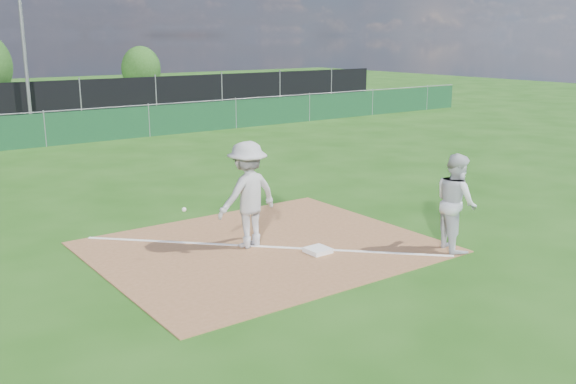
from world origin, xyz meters
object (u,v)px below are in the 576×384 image
Objects in this scene: play_at_first at (248,195)px; runner at (456,202)px; light_pole at (23,33)px; tree_right at (141,69)px; car_right at (102,95)px; first_base at (318,250)px.

runner is (3.02, -2.38, -0.11)m from play_at_first.
light_pole is 3.95× the size of play_at_first.
car_right is at bearing -127.16° from tree_right.
runner is 28.15m from car_right.
light_pole reaches higher than first_base.
tree_right is at bearing 47.23° from light_pole.
first_base is 0.13× the size of tree_right.
car_right is at bearing 39.20° from light_pole.
first_base is (-0.87, -22.56, -3.94)m from light_pole.
first_base is 2.70m from runner.
tree_right is at bearing 71.44° from first_base.
first_base is at bearing -108.56° from tree_right.
runner is (1.33, -23.85, -3.09)m from light_pole.
car_right is 1.38× the size of tree_right.
first_base is at bearing 179.00° from car_right.
play_at_first is at bearing 176.77° from car_right.
tree_right is (5.54, 7.31, 1.00)m from car_right.
first_base is 0.09× the size of car_right.
play_at_first reaches higher than first_base.
play_at_first reaches higher than runner.
tree_right reaches higher than play_at_first.
tree_right is at bearing 69.61° from play_at_first.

